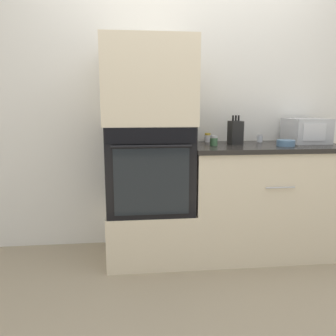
{
  "coord_description": "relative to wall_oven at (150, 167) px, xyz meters",
  "views": [
    {
      "loc": [
        -0.45,
        -2.24,
        1.21
      ],
      "look_at": [
        -0.2,
        0.21,
        0.75
      ],
      "focal_mm": 35.0,
      "sensor_mm": 36.0,
      "label": 1
    }
  ],
  "objects": [
    {
      "name": "wall_oven",
      "position": [
        0.0,
        0.0,
        0.0
      ],
      "size": [
        0.65,
        0.64,
        0.66
      ],
      "color": "black",
      "rests_on": "oven_cabinet_base"
    },
    {
      "name": "bowl",
      "position": [
        1.06,
        -0.11,
        0.19
      ],
      "size": [
        0.14,
        0.14,
        0.05
      ],
      "color": "#517599",
      "rests_on": "counter_unit"
    },
    {
      "name": "oven_cabinet_base",
      "position": [
        0.0,
        0.0,
        -0.54
      ],
      "size": [
        0.67,
        0.6,
        0.41
      ],
      "color": "beige",
      "rests_on": "ground_plane"
    },
    {
      "name": "wall_back",
      "position": [
        0.34,
        0.33,
        0.5
      ],
      "size": [
        8.0,
        0.05,
        2.5
      ],
      "color": "silver",
      "rests_on": "ground_plane"
    },
    {
      "name": "condiment_jar_near",
      "position": [
        0.52,
        0.24,
        0.21
      ],
      "size": [
        0.06,
        0.06,
        0.08
      ],
      "color": "silver",
      "rests_on": "counter_unit"
    },
    {
      "name": "condiment_jar_far",
      "position": [
        0.96,
        0.18,
        0.2
      ],
      "size": [
        0.05,
        0.05,
        0.07
      ],
      "color": "silver",
      "rests_on": "counter_unit"
    },
    {
      "name": "oven_cabinet_upper",
      "position": [
        0.0,
        0.0,
        0.64
      ],
      "size": [
        0.67,
        0.6,
        0.62
      ],
      "color": "beige",
      "rests_on": "wall_oven"
    },
    {
      "name": "ground_plane",
      "position": [
        0.34,
        -0.3,
        -0.75
      ],
      "size": [
        12.0,
        12.0,
        0.0
      ],
      "primitive_type": "plane",
      "color": "gray"
    },
    {
      "name": "condiment_jar_mid",
      "position": [
        0.51,
        -0.01,
        0.2
      ],
      "size": [
        0.06,
        0.06,
        0.08
      ],
      "color": "#427047",
      "rests_on": "counter_unit"
    },
    {
      "name": "knife_block",
      "position": [
        0.71,
        0.07,
        0.26
      ],
      "size": [
        0.09,
        0.15,
        0.23
      ],
      "color": "black",
      "rests_on": "counter_unit"
    },
    {
      "name": "counter_unit",
      "position": [
        0.94,
        0.0,
        -0.29
      ],
      "size": [
        1.23,
        0.63,
        0.91
      ],
      "color": "beige",
      "rests_on": "ground_plane"
    },
    {
      "name": "microwave",
      "position": [
        1.33,
        0.1,
        0.27
      ],
      "size": [
        0.3,
        0.34,
        0.2
      ],
      "color": "#B2B5BA",
      "rests_on": "counter_unit"
    }
  ]
}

